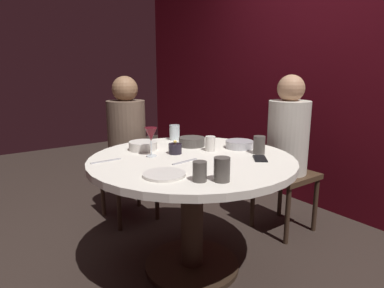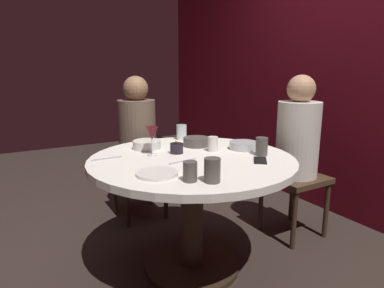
{
  "view_description": "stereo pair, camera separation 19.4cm",
  "coord_description": "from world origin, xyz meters",
  "px_view_note": "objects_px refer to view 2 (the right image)",
  "views": [
    {
      "loc": [
        1.53,
        -1.12,
        1.24
      ],
      "look_at": [
        0.0,
        0.0,
        0.81
      ],
      "focal_mm": 30.66,
      "sensor_mm": 36.0,
      "label": 1
    },
    {
      "loc": [
        1.64,
        -0.95,
        1.24
      ],
      "look_at": [
        0.0,
        0.0,
        0.81
      ],
      "focal_mm": 30.66,
      "sensor_mm": 36.0,
      "label": 2
    }
  ],
  "objects_px": {
    "seated_diner_back": "(298,140)",
    "bowl_serving_large": "(244,145)",
    "dinner_plate": "(157,174)",
    "cup_by_left_diner": "(182,132)",
    "cup_by_right_diner": "(190,171)",
    "cup_center_front": "(262,146)",
    "dining_table": "(192,184)",
    "seated_diner_left": "(137,132)",
    "cup_near_candle": "(213,144)",
    "cup_far_edge": "(212,170)",
    "candle_holder": "(177,148)",
    "wine_glass": "(152,135)",
    "bowl_salad_center": "(196,142)",
    "cell_phone": "(260,160)",
    "bowl_small_white": "(147,145)"
  },
  "relations": [
    {
      "from": "dinner_plate",
      "to": "cup_by_right_diner",
      "type": "distance_m",
      "value": 0.19
    },
    {
      "from": "cup_near_candle",
      "to": "dining_table",
      "type": "bearing_deg",
      "value": -72.35
    },
    {
      "from": "cell_phone",
      "to": "bowl_salad_center",
      "type": "distance_m",
      "value": 0.53
    },
    {
      "from": "seated_diner_left",
      "to": "bowl_serving_large",
      "type": "relative_size",
      "value": 6.51
    },
    {
      "from": "seated_diner_left",
      "to": "dinner_plate",
      "type": "xyz_separation_m",
      "value": [
        1.11,
        -0.32,
        0.0
      ]
    },
    {
      "from": "cup_center_front",
      "to": "dinner_plate",
      "type": "bearing_deg",
      "value": -87.41
    },
    {
      "from": "seated_diner_back",
      "to": "candle_holder",
      "type": "height_order",
      "value": "seated_diner_back"
    },
    {
      "from": "dinner_plate",
      "to": "cup_by_left_diner",
      "type": "distance_m",
      "value": 0.86
    },
    {
      "from": "seated_diner_left",
      "to": "cup_by_right_diner",
      "type": "relative_size",
      "value": 12.6
    },
    {
      "from": "seated_diner_back",
      "to": "cup_far_edge",
      "type": "xyz_separation_m",
      "value": [
        0.44,
        -1.04,
        0.05
      ]
    },
    {
      "from": "cup_by_right_diner",
      "to": "dining_table",
      "type": "bearing_deg",
      "value": 148.62
    },
    {
      "from": "seated_diner_left",
      "to": "bowl_small_white",
      "type": "distance_m",
      "value": 0.59
    },
    {
      "from": "cell_phone",
      "to": "cup_far_edge",
      "type": "distance_m",
      "value": 0.47
    },
    {
      "from": "seated_diner_left",
      "to": "bowl_small_white",
      "type": "xyz_separation_m",
      "value": [
        0.57,
        -0.15,
        0.02
      ]
    },
    {
      "from": "dining_table",
      "to": "seated_diner_back",
      "type": "bearing_deg",
      "value": 90.0
    },
    {
      "from": "wine_glass",
      "to": "cup_by_left_diner",
      "type": "height_order",
      "value": "wine_glass"
    },
    {
      "from": "candle_holder",
      "to": "cup_near_candle",
      "type": "relative_size",
      "value": 0.9
    },
    {
      "from": "seated_diner_left",
      "to": "dinner_plate",
      "type": "bearing_deg",
      "value": -16.11
    },
    {
      "from": "seated_diner_back",
      "to": "dinner_plate",
      "type": "distance_m",
      "value": 1.24
    },
    {
      "from": "dinner_plate",
      "to": "bowl_small_white",
      "type": "xyz_separation_m",
      "value": [
        -0.55,
        0.17,
        0.02
      ]
    },
    {
      "from": "dining_table",
      "to": "candle_holder",
      "type": "height_order",
      "value": "candle_holder"
    },
    {
      "from": "cup_center_front",
      "to": "wine_glass",
      "type": "bearing_deg",
      "value": -120.32
    },
    {
      "from": "candle_holder",
      "to": "cup_near_candle",
      "type": "xyz_separation_m",
      "value": [
        0.07,
        0.23,
        0.01
      ]
    },
    {
      "from": "dining_table",
      "to": "seated_diner_left",
      "type": "relative_size",
      "value": 1.02
    },
    {
      "from": "cup_by_right_diner",
      "to": "seated_diner_back",
      "type": "bearing_deg",
      "value": 108.44
    },
    {
      "from": "seated_diner_back",
      "to": "dinner_plate",
      "type": "relative_size",
      "value": 5.67
    },
    {
      "from": "seated_diner_left",
      "to": "cup_near_candle",
      "type": "distance_m",
      "value": 0.87
    },
    {
      "from": "bowl_small_white",
      "to": "cell_phone",
      "type": "bearing_deg",
      "value": 36.13
    },
    {
      "from": "cup_by_left_diner",
      "to": "bowl_small_white",
      "type": "bearing_deg",
      "value": -67.03
    },
    {
      "from": "dinner_plate",
      "to": "cup_far_edge",
      "type": "xyz_separation_m",
      "value": [
        0.23,
        0.18,
        0.05
      ]
    },
    {
      "from": "cup_near_candle",
      "to": "cup_by_right_diner",
      "type": "distance_m",
      "value": 0.6
    },
    {
      "from": "candle_holder",
      "to": "cup_center_front",
      "type": "bearing_deg",
      "value": 53.97
    },
    {
      "from": "dining_table",
      "to": "bowl_salad_center",
      "type": "xyz_separation_m",
      "value": [
        -0.24,
        0.18,
        0.2
      ]
    },
    {
      "from": "seated_diner_back",
      "to": "bowl_serving_large",
      "type": "relative_size",
      "value": 6.58
    },
    {
      "from": "cup_center_front",
      "to": "cup_far_edge",
      "type": "xyz_separation_m",
      "value": [
        0.26,
        -0.53,
        0.0
      ]
    },
    {
      "from": "dinner_plate",
      "to": "cup_center_front",
      "type": "xyz_separation_m",
      "value": [
        -0.03,
        0.71,
        0.05
      ]
    },
    {
      "from": "candle_holder",
      "to": "cup_by_right_diner",
      "type": "bearing_deg",
      "value": -20.93
    },
    {
      "from": "candle_holder",
      "to": "wine_glass",
      "type": "relative_size",
      "value": 0.49
    },
    {
      "from": "cup_far_edge",
      "to": "dining_table",
      "type": "bearing_deg",
      "value": 161.48
    },
    {
      "from": "bowl_serving_large",
      "to": "seated_diner_back",
      "type": "bearing_deg",
      "value": 89.29
    },
    {
      "from": "cup_far_edge",
      "to": "cup_by_left_diner",
      "type": "bearing_deg",
      "value": 159.9
    },
    {
      "from": "wine_glass",
      "to": "bowl_salad_center",
      "type": "relative_size",
      "value": 0.98
    },
    {
      "from": "wine_glass",
      "to": "cup_near_candle",
      "type": "distance_m",
      "value": 0.4
    },
    {
      "from": "cup_near_candle",
      "to": "cup_center_front",
      "type": "height_order",
      "value": "cup_center_front"
    },
    {
      "from": "seated_diner_back",
      "to": "dining_table",
      "type": "bearing_deg",
      "value": 0.0
    },
    {
      "from": "cup_center_front",
      "to": "cup_near_candle",
      "type": "bearing_deg",
      "value": -140.63
    },
    {
      "from": "dinner_plate",
      "to": "cup_by_left_diner",
      "type": "relative_size",
      "value": 1.9
    },
    {
      "from": "seated_diner_back",
      "to": "cell_phone",
      "type": "relative_size",
      "value": 8.65
    },
    {
      "from": "candle_holder",
      "to": "wine_glass",
      "type": "bearing_deg",
      "value": -100.69
    },
    {
      "from": "cup_center_front",
      "to": "seated_diner_left",
      "type": "bearing_deg",
      "value": -160.39
    }
  ]
}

